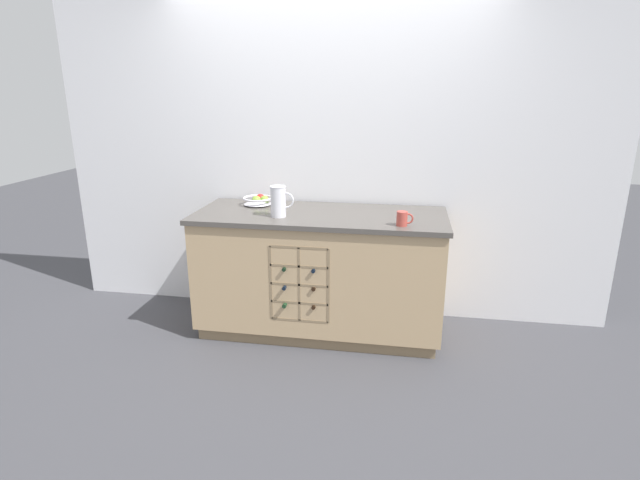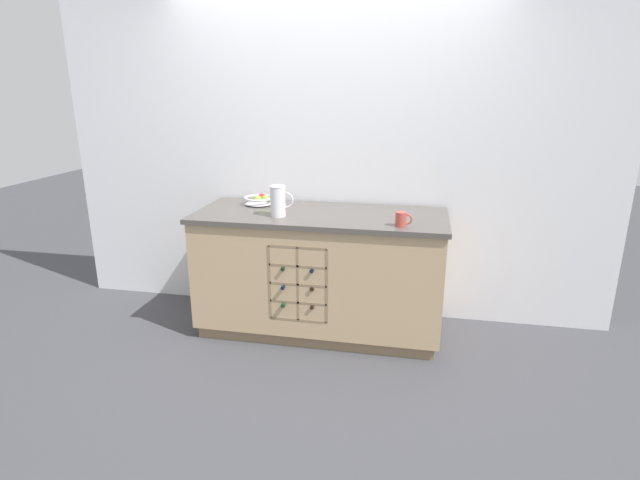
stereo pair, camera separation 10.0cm
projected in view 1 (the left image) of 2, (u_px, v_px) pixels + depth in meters
The scene contains 6 objects.
ground_plane at pixel (320, 328), 3.90m from camera, with size 14.00×14.00×0.00m, color #424247.
back_wall at pixel (329, 158), 3.93m from camera, with size 4.40×0.06×2.55m, color white.
kitchen_island at pixel (320, 272), 3.76m from camera, with size 1.83×0.76×0.93m.
fruit_bowl at pixel (258, 200), 3.87m from camera, with size 0.23×0.23×0.08m.
white_pitcher at pixel (279, 201), 3.50m from camera, with size 0.17×0.11×0.22m.
ceramic_mug at pixel (403, 219), 3.29m from camera, with size 0.11×0.07×0.10m.
Camera 1 is at (0.59, -3.48, 1.80)m, focal length 28.00 mm.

